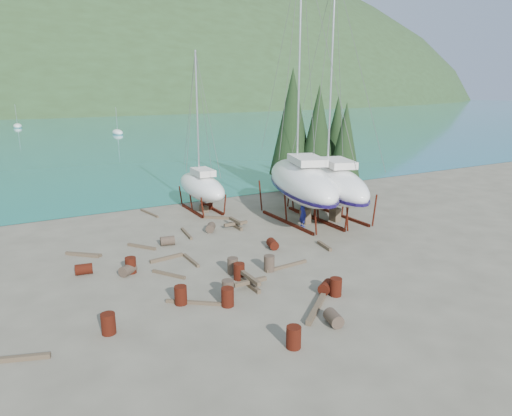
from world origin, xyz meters
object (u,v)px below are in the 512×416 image
large_sailboat_far (332,182)px  large_sailboat_near (302,181)px  small_sailboat_shore (202,186)px  worker (303,214)px

large_sailboat_far → large_sailboat_near: bearing=-179.1°
large_sailboat_far → small_sailboat_shore: (-7.52, 7.09, -0.83)m
worker → large_sailboat_far: bearing=-77.9°
large_sailboat_near → worker: bearing=-100.7°
large_sailboat_near → small_sailboat_shore: 8.34m
large_sailboat_near → small_sailboat_shore: large_sailboat_near is taller
large_sailboat_far → worker: bearing=-152.5°
large_sailboat_near → worker: 2.54m
small_sailboat_shore → large_sailboat_near: bearing=-48.3°
worker → small_sailboat_shore: bearing=33.1°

